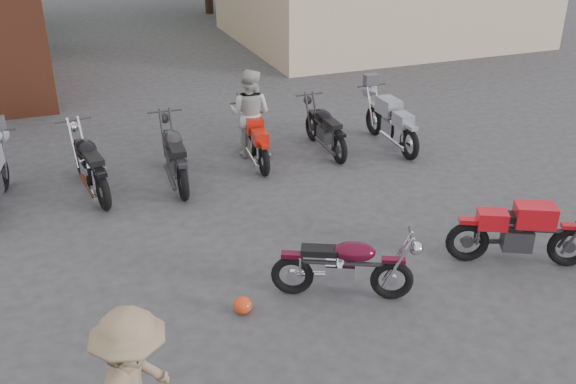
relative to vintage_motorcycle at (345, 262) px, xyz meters
name	(u,v)px	position (x,y,z in m)	size (l,w,h in m)	color
ground	(343,317)	(-0.22, -0.43, -0.55)	(90.00, 90.00, 0.00)	#343437
vintage_motorcycle	(345,262)	(0.00, 0.00, 0.00)	(1.88, 0.62, 1.09)	#4C091C
sportbike	(524,229)	(2.82, -0.17, 0.05)	(2.04, 0.67, 1.19)	red
helmet	(243,305)	(-1.43, 0.14, -0.43)	(0.26, 0.26, 0.24)	red
person_light	(250,114)	(0.39, 5.31, 0.38)	(0.90, 0.70, 1.85)	#AFB0AB
row_bike_2	(89,161)	(-2.90, 4.70, 0.08)	(2.16, 0.71, 1.25)	black
row_bike_3	(174,151)	(-1.36, 4.59, 0.08)	(2.16, 0.71, 1.25)	#252528
row_bike_4	(255,136)	(0.37, 4.99, 0.02)	(1.94, 0.64, 1.12)	red
row_bike_5	(325,126)	(1.93, 5.01, 0.02)	(1.95, 0.64, 1.13)	black
row_bike_6	(391,119)	(3.37, 4.76, 0.07)	(2.13, 0.70, 1.24)	#91929E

